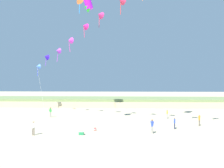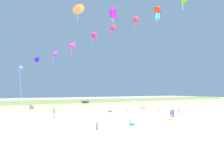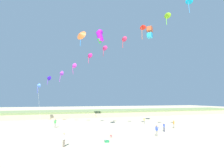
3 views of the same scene
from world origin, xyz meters
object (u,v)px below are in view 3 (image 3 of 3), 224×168
(person_far_left, at_px, (174,123))
(large_kite_low_lead, at_px, (150,32))
(person_mid_center, at_px, (144,120))
(person_far_center, at_px, (164,127))
(large_kite_high_solo, at_px, (81,34))
(beach_ball, at_px, (111,136))
(person_near_right, at_px, (157,130))
(person_far_right, at_px, (64,139))
(large_kite_mid_trail, at_px, (100,36))
(person_near_left, at_px, (55,123))
(beach_cooler, at_px, (107,141))

(person_far_left, xyz_separation_m, large_kite_low_lead, (-4.05, 1.31, 19.09))
(person_mid_center, relative_size, person_far_center, 1.00)
(person_far_center, relative_size, large_kite_high_solo, 0.36)
(beach_ball, bearing_deg, large_kite_low_lead, 26.66)
(person_near_right, xyz_separation_m, person_far_right, (-13.57, -1.59, -0.03))
(person_mid_center, relative_size, large_kite_low_lead, 0.65)
(person_far_right, relative_size, large_kite_mid_trail, 0.62)
(person_far_left, bearing_deg, person_near_left, 163.57)
(person_near_left, xyz_separation_m, large_kite_low_lead, (18.84, -5.43, 18.99))
(person_near_left, xyz_separation_m, person_far_right, (2.28, -13.46, -0.06))
(person_near_left, xyz_separation_m, large_kite_high_solo, (4.74, 1.62, 19.94))
(person_near_left, bearing_deg, beach_cooler, -59.31)
(person_mid_center, distance_m, large_kite_high_solo, 25.10)
(person_far_left, height_order, beach_ball, person_far_left)
(person_mid_center, distance_m, beach_ball, 14.66)
(person_far_right, bearing_deg, person_near_right, 6.69)
(person_near_left, distance_m, beach_ball, 13.74)
(person_mid_center, height_order, person_far_center, person_far_center)
(person_far_right, distance_m, beach_ball, 7.37)
(person_near_left, xyz_separation_m, beach_cooler, (7.69, -12.95, -0.80))
(large_kite_low_lead, xyz_separation_m, beach_cooler, (-11.15, -7.52, -19.79))
(person_mid_center, distance_m, person_far_center, 8.70)
(person_far_left, bearing_deg, beach_cooler, -157.79)
(person_near_right, height_order, person_mid_center, person_near_right)
(person_near_right, bearing_deg, person_mid_center, 71.66)
(large_kite_high_solo, bearing_deg, person_mid_center, -7.81)
(person_mid_center, bearing_deg, large_kite_mid_trail, -149.04)
(person_far_right, bearing_deg, person_far_left, 18.05)
(person_near_left, relative_size, beach_ball, 4.86)
(person_near_left, distance_m, large_kite_mid_trail, 19.22)
(person_mid_center, xyz_separation_m, large_kite_low_lead, (-0.81, -5.01, 19.13))
(person_mid_center, bearing_deg, person_near_right, -108.34)
(person_near_left, xyz_separation_m, person_far_center, (19.03, -9.10, -0.14))
(large_kite_mid_trail, distance_m, beach_ball, 17.02)
(large_kite_mid_trail, relative_size, large_kite_high_solo, 0.63)
(person_far_center, height_order, beach_cooler, person_far_center)
(person_mid_center, xyz_separation_m, beach_cooler, (-11.96, -12.53, -0.66))
(person_far_left, distance_m, large_kite_mid_trail, 22.11)
(beach_cooler, bearing_deg, beach_ball, 63.85)
(person_far_right, height_order, large_kite_high_solo, large_kite_high_solo)
(person_far_right, bearing_deg, large_kite_high_solo, 80.72)
(person_far_right, distance_m, large_kite_low_lead, 26.49)
(large_kite_low_lead, bearing_deg, person_near_right, -114.88)
(person_far_center, bearing_deg, person_near_left, 154.45)
(person_near_left, height_order, person_mid_center, person_near_left)
(large_kite_low_lead, bearing_deg, large_kite_mid_trail, -168.93)
(person_far_left, xyz_separation_m, large_kite_high_solo, (-18.14, 8.37, 20.04))
(large_kite_high_solo, distance_m, beach_cooler, 25.53)
(person_near_right, xyz_separation_m, large_kite_low_lead, (2.99, 6.44, 19.02))
(person_far_center, distance_m, large_kite_low_lead, 19.48)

